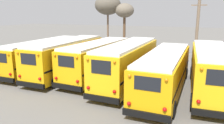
% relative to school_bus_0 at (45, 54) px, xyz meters
% --- Properties ---
extents(ground_plane, '(160.00, 160.00, 0.00)m').
position_rel_school_bus_0_xyz_m(ground_plane, '(7.63, -0.87, -1.66)').
color(ground_plane, '#66635E').
extents(school_bus_0, '(2.60, 10.68, 3.02)m').
position_rel_school_bus_0_xyz_m(school_bus_0, '(0.00, 0.00, 0.00)').
color(school_bus_0, '#E5A00C').
rests_on(school_bus_0, ground).
extents(school_bus_1, '(2.68, 10.08, 3.27)m').
position_rel_school_bus_0_xyz_m(school_bus_1, '(3.05, -0.55, 0.12)').
color(school_bus_1, '#EAAA0F').
rests_on(school_bus_1, ground).
extents(school_bus_2, '(2.94, 9.58, 3.19)m').
position_rel_school_bus_0_xyz_m(school_bus_2, '(6.10, -0.23, 0.08)').
color(school_bus_2, '#EAAA0F').
rests_on(school_bus_2, ground).
extents(school_bus_3, '(2.62, 10.01, 3.36)m').
position_rel_school_bus_0_xyz_m(school_bus_3, '(9.16, -1.02, 0.17)').
color(school_bus_3, yellow).
rests_on(school_bus_3, ground).
extents(school_bus_4, '(2.69, 10.82, 2.97)m').
position_rel_school_bus_0_xyz_m(school_bus_4, '(12.21, -1.70, -0.03)').
color(school_bus_4, '#E5A00C').
rests_on(school_bus_4, ground).
extents(school_bus_5, '(3.03, 9.71, 3.34)m').
position_rel_school_bus_0_xyz_m(school_bus_5, '(15.26, -0.88, 0.16)').
color(school_bus_5, yellow).
rests_on(school_bus_5, ground).
extents(utility_pole, '(1.80, 0.35, 7.52)m').
position_rel_school_bus_0_xyz_m(utility_pole, '(13.84, 11.52, 2.21)').
color(utility_pole, '#75604C').
rests_on(utility_pole, ground).
extents(bare_tree_0, '(4.11, 4.11, 8.48)m').
position_rel_school_bus_0_xyz_m(bare_tree_0, '(0.31, 15.19, 5.25)').
color(bare_tree_0, brown).
rests_on(bare_tree_0, ground).
extents(bare_tree_1, '(2.91, 2.91, 7.18)m').
position_rel_school_bus_0_xyz_m(bare_tree_1, '(3.09, 15.27, 4.28)').
color(bare_tree_1, brown).
rests_on(bare_tree_1, ground).
extents(fence_line, '(23.32, 0.06, 1.42)m').
position_rel_school_bus_0_xyz_m(fence_line, '(7.63, 7.11, -0.66)').
color(fence_line, '#939399').
rests_on(fence_line, ground).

